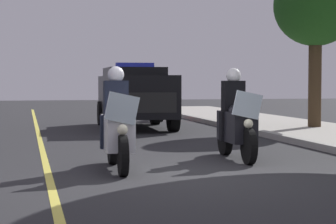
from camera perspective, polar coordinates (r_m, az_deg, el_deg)
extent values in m
plane|color=#28282B|center=(9.88, 2.49, -5.76)|extent=(80.00, 80.00, 0.00)
cube|color=#E0D14C|center=(9.54, -10.65, -6.08)|extent=(48.00, 0.12, 0.01)
cylinder|color=black|center=(9.76, -4.10, -3.97)|extent=(0.64, 0.14, 0.64)
cylinder|color=black|center=(11.24, -5.03, -3.08)|extent=(0.64, 0.16, 0.64)
cube|color=white|center=(10.45, -4.59, -1.87)|extent=(1.21, 0.47, 0.56)
ellipsoid|color=white|center=(10.38, -4.57, -0.24)|extent=(0.57, 0.34, 0.24)
cube|color=silver|center=(9.80, -4.18, 0.34)|extent=(0.08, 0.56, 0.53)
sphere|color=#F9F4CC|center=(9.76, -4.13, -1.61)|extent=(0.17, 0.17, 0.17)
sphere|color=red|center=(9.91, -5.19, -0.04)|extent=(0.09, 0.09, 0.09)
sphere|color=#1933F2|center=(9.95, -3.36, -0.02)|extent=(0.09, 0.09, 0.09)
cube|color=black|center=(10.65, -4.74, 1.23)|extent=(0.29, 0.41, 0.60)
cube|color=black|center=(10.64, -3.62, -1.78)|extent=(0.18, 0.15, 0.56)
cube|color=black|center=(10.60, -5.77, -1.81)|extent=(0.18, 0.15, 0.56)
sphere|color=silver|center=(10.63, -4.74, 3.39)|extent=(0.28, 0.28, 0.28)
cylinder|color=black|center=(11.20, 7.33, -3.12)|extent=(0.64, 0.14, 0.64)
cylinder|color=black|center=(12.62, 5.17, -2.44)|extent=(0.64, 0.16, 0.64)
cube|color=black|center=(11.86, 6.22, -1.32)|extent=(1.21, 0.47, 0.56)
ellipsoid|color=black|center=(11.80, 6.30, 0.11)|extent=(0.57, 0.34, 0.24)
cube|color=silver|center=(11.24, 7.19, 0.64)|extent=(0.08, 0.56, 0.53)
sphere|color=#F9F4CC|center=(11.20, 7.28, -1.06)|extent=(0.17, 0.17, 0.17)
sphere|color=red|center=(11.32, 6.21, 0.30)|extent=(0.09, 0.09, 0.09)
sphere|color=#1933F2|center=(11.42, 7.75, 0.32)|extent=(0.09, 0.09, 0.09)
cube|color=black|center=(12.06, 5.91, 1.41)|extent=(0.29, 0.41, 0.60)
cube|color=black|center=(12.09, 6.89, -1.25)|extent=(0.18, 0.15, 0.56)
cube|color=black|center=(11.97, 5.07, -1.28)|extent=(0.18, 0.15, 0.56)
sphere|color=white|center=(12.03, 5.95, 3.31)|extent=(0.28, 0.28, 0.28)
cube|color=black|center=(19.77, -2.98, 1.49)|extent=(4.95, 2.04, 1.24)
cube|color=black|center=(20.07, -3.11, 3.51)|extent=(2.45, 1.82, 0.36)
cube|color=#2633D8|center=(19.87, -3.03, 4.26)|extent=(0.31, 1.21, 0.14)
cube|color=black|center=(17.40, -1.86, 0.85)|extent=(0.17, 1.62, 0.56)
cylinder|color=black|center=(18.42, 0.48, -0.53)|extent=(0.81, 0.30, 0.80)
cylinder|color=black|center=(18.15, -5.10, -0.59)|extent=(0.81, 0.30, 0.80)
cylinder|color=black|center=(21.47, -1.18, -0.06)|extent=(0.81, 0.30, 0.80)
cylinder|color=black|center=(21.23, -5.98, -0.11)|extent=(0.81, 0.30, 0.80)
cylinder|color=black|center=(22.85, -0.59, -0.06)|extent=(0.66, 0.06, 0.66)
cylinder|color=black|center=(23.93, -1.07, 0.07)|extent=(0.66, 0.06, 0.66)
cube|color=red|center=(23.38, -0.83, 0.66)|extent=(1.00, 0.09, 0.36)
cube|color=black|center=(23.41, -0.85, 2.14)|extent=(0.25, 0.33, 0.56)
sphere|color=tan|center=(23.38, -0.84, 3.07)|extent=(0.22, 0.22, 0.22)
cylinder|color=#42301E|center=(19.46, 13.13, 2.57)|extent=(0.39, 0.39, 2.64)
ellipsoid|color=#1E4C19|center=(19.60, 13.21, 9.38)|extent=(2.52, 2.52, 2.43)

